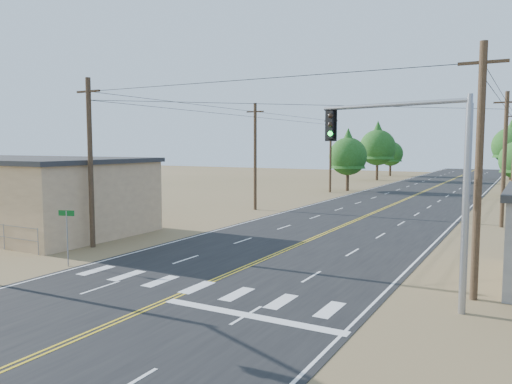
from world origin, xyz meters
The scene contains 14 objects.
ground centered at (0.00, 0.00, 0.00)m, with size 220.00×220.00×0.00m, color olive.
road centered at (0.00, 30.00, 0.01)m, with size 15.00×200.00×0.02m, color black.
building_left centered at (-21.00, 14.00, 2.50)m, with size 20.00×10.00×5.00m, color #D6AF7B.
utility_pole_left_near centered at (-10.50, 12.00, 5.12)m, with size 1.80×0.30×10.00m.
utility_pole_left_mid centered at (-10.50, 32.00, 5.12)m, with size 1.80×0.30×10.00m.
utility_pole_left_far centered at (-10.50, 52.00, 5.12)m, with size 1.80×0.30×10.00m.
utility_pole_right_near centered at (10.50, 12.00, 5.12)m, with size 1.80×0.30×10.00m.
utility_pole_right_mid centered at (10.50, 32.00, 5.12)m, with size 1.80×0.30×10.00m.
signal_mast_right centered at (8.57, 10.44, 5.30)m, with size 6.12×1.79×7.86m.
street_sign centered at (-7.95, 8.00, 1.90)m, with size 0.81×0.31×2.84m.
tree_left_near centered at (-9.21, 55.12, 5.13)m, with size 5.03×5.03×8.39m.
tree_left_mid centered at (-11.34, 77.36, 6.33)m, with size 6.21×6.21×10.35m.
tree_left_far centered at (-12.36, 90.69, 4.93)m, with size 4.84×4.84×8.06m.
tree_right_far centered at (9.00, 89.52, 6.67)m, with size 6.54×6.54×10.90m.
Camera 1 is at (12.29, -8.99, 6.07)m, focal length 35.00 mm.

